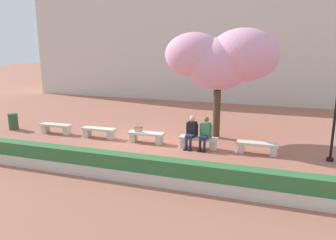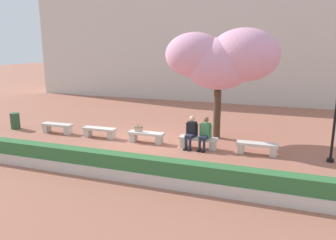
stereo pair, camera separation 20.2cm
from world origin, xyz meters
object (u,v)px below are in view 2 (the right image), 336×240
(stone_bench_near_west, at_px, (99,131))
(trash_bin, at_px, (15,121))
(person_seated_left, at_px, (191,131))
(handbag, at_px, (138,129))
(stone_bench_center, at_px, (146,136))
(stone_bench_west_end, at_px, (57,127))
(stone_bench_near_east, at_px, (198,141))
(stone_bench_east_end, at_px, (257,147))
(person_seated_right, at_px, (205,132))
(cherry_tree_main, at_px, (223,58))

(stone_bench_near_west, bearing_deg, trash_bin, -179.77)
(person_seated_left, bearing_deg, trash_bin, 179.78)
(handbag, bearing_deg, stone_bench_center, 4.99)
(stone_bench_west_end, bearing_deg, stone_bench_near_east, 0.00)
(stone_bench_west_end, relative_size, trash_bin, 1.95)
(stone_bench_near_west, relative_size, stone_bench_near_east, 1.00)
(stone_bench_near_east, relative_size, trash_bin, 1.95)
(stone_bench_center, xyz_separation_m, handbag, (-0.33, -0.03, 0.29))
(stone_bench_west_end, height_order, trash_bin, trash_bin)
(person_seated_left, relative_size, trash_bin, 1.65)
(stone_bench_near_east, bearing_deg, trash_bin, -179.88)
(stone_bench_near_west, height_order, trash_bin, trash_bin)
(stone_bench_east_end, relative_size, person_seated_left, 1.18)
(stone_bench_near_east, xyz_separation_m, person_seated_right, (0.27, -0.05, 0.40))
(person_seated_left, xyz_separation_m, cherry_tree_main, (0.83, 1.82, 2.76))
(person_seated_right, bearing_deg, stone_bench_west_end, 179.57)
(person_seated_left, bearing_deg, stone_bench_near_east, 10.48)
(stone_bench_west_end, bearing_deg, person_seated_left, -0.47)
(cherry_tree_main, bearing_deg, person_seated_right, -98.49)
(trash_bin, bearing_deg, stone_bench_near_east, 0.12)
(stone_bench_near_east, height_order, handbag, handbag)
(stone_bench_west_end, relative_size, person_seated_left, 1.18)
(stone_bench_west_end, distance_m, stone_bench_center, 4.51)
(stone_bench_east_end, bearing_deg, stone_bench_center, 180.00)
(stone_bench_west_end, xyz_separation_m, stone_bench_near_east, (6.76, 0.00, 0.00))
(stone_bench_near_west, xyz_separation_m, stone_bench_east_end, (6.76, 0.00, 0.00))
(stone_bench_center, height_order, stone_bench_east_end, same)
(stone_bench_west_end, xyz_separation_m, cherry_tree_main, (7.30, 1.77, 3.16))
(stone_bench_center, bearing_deg, person_seated_left, -1.54)
(stone_bench_near_west, height_order, stone_bench_near_east, same)
(person_seated_left, distance_m, person_seated_right, 0.56)
(handbag, bearing_deg, person_seated_left, -0.60)
(stone_bench_near_west, bearing_deg, person_seated_right, -0.64)
(handbag, bearing_deg, stone_bench_near_west, 179.13)
(stone_bench_west_end, height_order, stone_bench_east_end, same)
(cherry_tree_main, distance_m, trash_bin, 10.38)
(stone_bench_west_end, xyz_separation_m, trash_bin, (-2.46, -0.02, 0.10))
(stone_bench_west_end, height_order, handbag, handbag)
(trash_bin, bearing_deg, cherry_tree_main, 10.40)
(stone_bench_center, bearing_deg, stone_bench_near_west, 180.00)
(stone_bench_near_west, relative_size, stone_bench_east_end, 1.00)
(stone_bench_west_end, distance_m, cherry_tree_main, 8.15)
(stone_bench_west_end, relative_size, stone_bench_near_east, 1.00)
(stone_bench_west_end, bearing_deg, stone_bench_near_west, 0.00)
(stone_bench_near_east, bearing_deg, cherry_tree_main, 73.02)
(stone_bench_east_end, height_order, handbag, handbag)
(stone_bench_near_west, relative_size, person_seated_right, 1.18)
(stone_bench_near_east, relative_size, person_seated_right, 1.18)
(handbag, relative_size, cherry_tree_main, 0.07)
(stone_bench_center, xyz_separation_m, stone_bench_east_end, (4.51, 0.00, 0.00))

